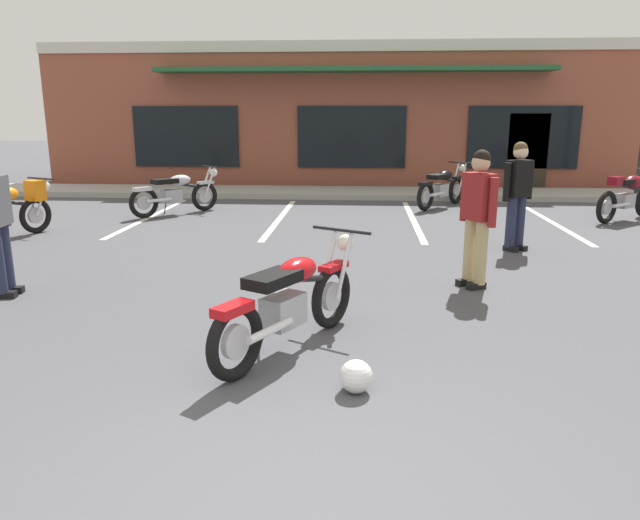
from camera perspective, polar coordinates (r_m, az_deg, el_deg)
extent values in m
plane|color=#47474C|center=(7.05, 1.37, -3.31)|extent=(80.00, 80.00, 0.00)
cube|color=#A8A59E|center=(15.70, 2.87, 6.47)|extent=(22.00, 1.80, 0.14)
cube|color=brown|center=(19.85, 3.21, 13.65)|extent=(17.82, 5.46, 4.04)
cube|color=beige|center=(17.19, 3.15, 19.88)|extent=(17.82, 0.06, 0.30)
cube|color=black|center=(17.83, -12.74, 11.49)|extent=(3.04, 0.06, 1.70)
cube|color=black|center=(17.10, 3.04, 11.71)|extent=(3.04, 0.06, 1.70)
cube|color=black|center=(17.67, 18.94, 11.07)|extent=(3.04, 0.06, 1.70)
cube|color=#33281E|center=(17.72, 19.31, 9.75)|extent=(1.10, 0.06, 2.10)
cube|color=#235933|center=(16.72, 3.09, 17.82)|extent=(10.69, 0.90, 0.12)
cube|color=silver|center=(12.91, -15.92, 4.06)|extent=(0.12, 4.80, 0.01)
cube|color=silver|center=(12.26, -3.86, 4.06)|extent=(0.12, 4.80, 0.01)
cube|color=silver|center=(12.19, 8.92, 3.87)|extent=(0.12, 4.80, 0.01)
cube|color=silver|center=(12.72, 21.23, 3.51)|extent=(0.12, 4.80, 0.01)
torus|color=black|center=(4.80, -8.12, -7.79)|extent=(0.40, 0.61, 0.64)
cylinder|color=#B7B7BC|center=(4.80, -8.12, -7.79)|extent=(0.19, 0.28, 0.29)
torus|color=black|center=(5.89, 1.10, -3.52)|extent=(0.40, 0.61, 0.64)
cylinder|color=#B7B7BC|center=(5.89, 1.10, -3.52)|extent=(0.19, 0.28, 0.29)
cylinder|color=silver|center=(5.93, 0.89, -0.19)|extent=(0.20, 0.31, 0.66)
cylinder|color=silver|center=(5.84, 2.38, -0.42)|extent=(0.20, 0.31, 0.66)
cylinder|color=black|center=(5.89, 2.06, 2.88)|extent=(0.59, 0.35, 0.03)
sphere|color=silver|center=(5.98, 2.44, 1.68)|extent=(0.23, 0.23, 0.17)
cube|color=#B70F14|center=(5.84, 1.32, -0.61)|extent=(0.30, 0.38, 0.06)
cube|color=#9E9EA3|center=(5.24, -3.54, -4.87)|extent=(0.40, 0.47, 0.28)
cylinder|color=silver|center=(4.90, -4.80, -6.76)|extent=(0.33, 0.51, 0.07)
cylinder|color=black|center=(5.32, -2.30, -1.85)|extent=(0.51, 0.85, 0.26)
ellipsoid|color=#B70F14|center=(5.32, -2.19, -0.97)|extent=(0.46, 0.55, 0.22)
cube|color=black|center=(5.04, -4.54, -1.84)|extent=(0.50, 0.59, 0.10)
cube|color=#B70F14|center=(4.69, -8.39, -4.68)|extent=(0.31, 0.39, 0.08)
cylinder|color=black|center=(5.38, -5.50, -7.34)|extent=(0.13, 0.09, 0.29)
torus|color=black|center=(11.77, -25.65, 3.88)|extent=(0.35, 0.63, 0.64)
cylinder|color=#B7B7BC|center=(11.77, -25.65, 3.88)|extent=(0.17, 0.29, 0.29)
cylinder|color=silver|center=(11.86, -25.69, 5.51)|extent=(0.17, 0.32, 0.66)
cylinder|color=silver|center=(11.72, -25.16, 5.48)|extent=(0.17, 0.32, 0.66)
cylinder|color=black|center=(11.80, -25.28, 7.09)|extent=(0.62, 0.29, 0.03)
sphere|color=silver|center=(11.87, -24.91, 6.48)|extent=(0.22, 0.22, 0.17)
cube|color=orange|center=(11.76, -25.65, 5.36)|extent=(0.27, 0.39, 0.06)
cylinder|color=black|center=(11.38, -28.21, 4.94)|extent=(0.43, 0.89, 0.26)
ellipsoid|color=orange|center=(11.39, -28.11, 5.57)|extent=(0.48, 0.60, 0.26)
cube|color=orange|center=(11.75, -25.68, 6.04)|extent=(0.35, 0.33, 0.36)
torus|color=black|center=(12.81, 25.82, 4.57)|extent=(0.56, 0.48, 0.64)
cylinder|color=#B7B7BC|center=(12.81, 25.82, 4.57)|extent=(0.26, 0.23, 0.29)
cube|color=#9E9EA3|center=(13.36, 27.22, 5.10)|extent=(0.46, 0.44, 0.28)
cylinder|color=silver|center=(12.98, 26.96, 4.73)|extent=(0.47, 0.40, 0.07)
cylinder|color=black|center=(13.51, 27.73, 6.15)|extent=(0.77, 0.64, 0.26)
ellipsoid|color=maroon|center=(13.53, 27.87, 6.66)|extent=(0.59, 0.56, 0.26)
cube|color=black|center=(13.23, 27.19, 6.69)|extent=(0.46, 0.44, 0.10)
cube|color=maroon|center=(12.96, 26.58, 6.82)|extent=(0.37, 0.36, 0.16)
cylinder|color=black|center=(13.42, 26.28, 4.10)|extent=(0.10, 0.12, 0.29)
torus|color=black|center=(12.68, -16.57, 5.30)|extent=(0.51, 0.54, 0.64)
cylinder|color=#B7B7BC|center=(12.68, -16.57, 5.30)|extent=(0.24, 0.25, 0.29)
torus|color=black|center=(13.37, -11.03, 6.03)|extent=(0.51, 0.54, 0.64)
cylinder|color=#B7B7BC|center=(13.37, -11.03, 6.03)|extent=(0.24, 0.25, 0.29)
cylinder|color=silver|center=(13.46, -10.94, 7.46)|extent=(0.25, 0.27, 0.66)
cylinder|color=silver|center=(13.31, -10.52, 7.40)|extent=(0.25, 0.27, 0.66)
cylinder|color=black|center=(13.40, -10.50, 8.82)|extent=(0.50, 0.47, 0.03)
sphere|color=silver|center=(13.46, -10.19, 8.26)|extent=(0.24, 0.24, 0.17)
cube|color=silver|center=(13.36, -10.95, 7.32)|extent=(0.35, 0.36, 0.06)
cube|color=#9E9EA3|center=(12.96, -14.06, 5.99)|extent=(0.45, 0.46, 0.28)
cylinder|color=silver|center=(12.67, -15.20, 5.56)|extent=(0.43, 0.45, 0.07)
cylinder|color=black|center=(13.03, -13.35, 7.13)|extent=(0.69, 0.73, 0.26)
ellipsoid|color=silver|center=(13.03, -13.29, 7.49)|extent=(0.52, 0.53, 0.22)
cube|color=black|center=(12.86, -14.69, 7.33)|extent=(0.56, 0.57, 0.10)
cube|color=silver|center=(12.64, -16.73, 6.54)|extent=(0.36, 0.37, 0.08)
cylinder|color=black|center=(13.12, -14.64, 4.90)|extent=(0.11, 0.11, 0.29)
torus|color=black|center=(13.29, 10.09, 6.03)|extent=(0.46, 0.58, 0.64)
cylinder|color=#B7B7BC|center=(13.29, 10.09, 6.03)|extent=(0.22, 0.27, 0.29)
torus|color=black|center=(14.55, 12.96, 6.55)|extent=(0.46, 0.58, 0.64)
cylinder|color=#B7B7BC|center=(14.55, 12.96, 6.55)|extent=(0.22, 0.27, 0.29)
cylinder|color=silver|center=(14.64, 12.89, 7.86)|extent=(0.23, 0.29, 0.66)
cylinder|color=silver|center=(14.56, 13.53, 7.79)|extent=(0.23, 0.29, 0.66)
cylinder|color=black|center=(14.65, 13.42, 9.09)|extent=(0.55, 0.41, 0.03)
sphere|color=silver|center=(14.73, 13.54, 8.56)|extent=(0.24, 0.24, 0.17)
cube|color=black|center=(14.55, 13.10, 7.73)|extent=(0.32, 0.37, 0.06)
cube|color=#9E9EA3|center=(13.84, 11.44, 6.60)|extent=(0.43, 0.46, 0.28)
cylinder|color=silver|center=(13.45, 11.20, 6.24)|extent=(0.38, 0.49, 0.07)
cylinder|color=black|center=(13.99, 11.89, 7.64)|extent=(0.60, 0.80, 0.26)
ellipsoid|color=black|center=(14.00, 11.95, 7.97)|extent=(0.49, 0.54, 0.22)
cube|color=black|center=(13.68, 11.22, 7.88)|extent=(0.53, 0.59, 0.10)
cube|color=black|center=(13.24, 10.10, 7.22)|extent=(0.34, 0.39, 0.08)
cylinder|color=black|center=(13.90, 10.60, 5.59)|extent=(0.12, 0.10, 0.29)
cube|color=black|center=(7.98, -27.40, -2.56)|extent=(0.25, 0.13, 0.08)
cube|color=black|center=(7.80, -27.97, -2.97)|extent=(0.25, 0.13, 0.08)
cylinder|color=#232842|center=(7.90, -28.00, 0.37)|extent=(0.17, 0.17, 0.80)
cylinder|color=#4C4C51|center=(7.93, -28.07, 4.98)|extent=(0.11, 0.11, 0.58)
cube|color=black|center=(7.49, 14.77, -2.41)|extent=(0.26, 0.21, 0.08)
cube|color=black|center=(7.64, 13.78, -2.05)|extent=(0.26, 0.21, 0.08)
cylinder|color=tan|center=(7.42, 15.20, 0.74)|extent=(0.21, 0.21, 0.80)
cylinder|color=tan|center=(7.56, 14.20, 1.05)|extent=(0.21, 0.21, 0.80)
cube|color=maroon|center=(7.38, 15.01, 5.90)|extent=(0.38, 0.44, 0.56)
cylinder|color=maroon|center=(7.20, 16.30, 5.31)|extent=(0.14, 0.14, 0.58)
cylinder|color=maroon|center=(7.57, 13.74, 5.87)|extent=(0.14, 0.14, 0.58)
sphere|color=tan|center=(7.33, 15.20, 9.00)|extent=(0.30, 0.30, 0.22)
sphere|color=black|center=(7.34, 15.29, 9.39)|extent=(0.29, 0.29, 0.21)
cube|color=black|center=(9.86, 18.63, 1.17)|extent=(0.22, 0.25, 0.08)
cube|color=black|center=(9.71, 17.85, 1.04)|extent=(0.22, 0.25, 0.08)
cylinder|color=#232842|center=(9.80, 18.64, 3.61)|extent=(0.21, 0.21, 0.80)
cylinder|color=#232842|center=(9.65, 17.86, 3.52)|extent=(0.21, 0.21, 0.80)
cube|color=black|center=(9.64, 18.55, 7.42)|extent=(0.44, 0.40, 0.56)
cylinder|color=black|center=(9.83, 19.50, 7.23)|extent=(0.14, 0.14, 0.58)
cylinder|color=black|center=(9.46, 17.52, 7.15)|extent=(0.14, 0.14, 0.58)
sphere|color=beige|center=(9.61, 18.74, 9.79)|extent=(0.31, 0.31, 0.22)
sphere|color=brown|center=(9.61, 18.71, 10.09)|extent=(0.29, 0.29, 0.21)
sphere|color=silver|center=(4.63, 3.47, -11.10)|extent=(0.26, 0.26, 0.26)
cube|color=black|center=(4.72, 3.48, -10.64)|extent=(0.18, 0.03, 0.09)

